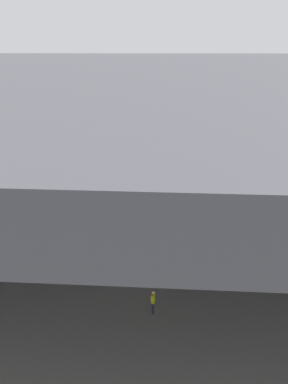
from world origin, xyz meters
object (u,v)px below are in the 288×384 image
baggage_tug (90,179)px  boarding_stairs (132,234)px  crew_worker_near_nose (153,301)px  airplane_main (147,169)px  crew_worker_by_stairs (146,223)px

baggage_tug → boarding_stairs: bearing=-67.0°
crew_worker_near_nose → baggage_tug: 27.74m
airplane_main → baggage_tug: airplane_main is taller
airplane_main → crew_worker_near_nose: airplane_main is taller
boarding_stairs → crew_worker_by_stairs: size_ratio=2.87×
airplane_main → baggage_tug: bearing=143.9°
boarding_stairs → crew_worker_near_nose: bearing=-76.7°
boarding_stairs → crew_worker_near_nose: boarding_stairs is taller
airplane_main → boarding_stairs: (-0.64, -10.66, -2.81)m
crew_worker_near_nose → crew_worker_by_stairs: bearing=95.9°
airplane_main → boarding_stairs: size_ratio=8.06×
crew_worker_near_nose → crew_worker_by_stairs: crew_worker_by_stairs is taller
crew_worker_near_nose → crew_worker_by_stairs: size_ratio=1.00×
boarding_stairs → crew_worker_by_stairs: boarding_stairs is taller
crew_worker_by_stairs → baggage_tug: (-7.96, 13.99, -0.42)m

